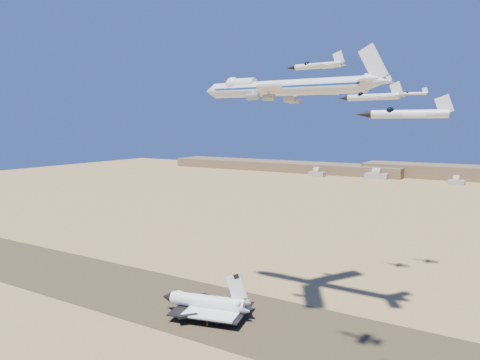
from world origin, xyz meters
The scene contains 13 objects.
ground centered at (0.00, 0.00, 0.00)m, with size 1200.00×1200.00×0.00m, color #A27748.
runway centered at (0.00, 0.00, 0.03)m, with size 600.00×50.00×0.06m, color #483924.
hangars centered at (-64.00, 478.43, 4.83)m, with size 200.50×29.50×30.00m.
shuttle centered at (10.68, -4.91, 4.88)m, with size 37.00×28.33×18.15m.
carrier_747 centered at (30.70, 15.55, 87.88)m, with size 75.53×58.66×18.85m.
crew_a centered at (16.70, -13.04, 1.00)m, with size 0.69×0.45×1.89m, color #D9520C.
crew_b centered at (15.45, -11.29, 0.84)m, with size 0.76×0.44×1.56m, color #D9520C.
crew_c centered at (19.40, -10.74, 1.02)m, with size 1.13×0.58×1.93m, color #D9520C.
chase_jet_a centered at (64.66, -29.26, 89.52)m, with size 16.74×9.03×4.17m.
chase_jet_b centered at (82.25, -38.90, 80.46)m, with size 15.64×8.77×3.92m.
chase_jet_c centered at (95.36, -62.92, 76.07)m, with size 15.87×8.71×3.96m.
chase_jet_d centered at (54.55, 63.51, 92.50)m, with size 14.20×7.57×3.53m.
chase_jet_e centered at (66.38, 80.92, 88.11)m, with size 14.19×7.58×3.53m.
Camera 1 is at (113.57, -146.50, 74.42)m, focal length 35.00 mm.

